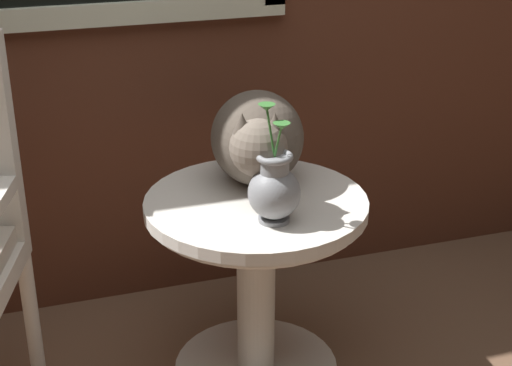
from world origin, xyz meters
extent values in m
cube|color=beige|center=(-0.03, 0.83, 1.03)|extent=(1.02, 0.03, 0.07)
cylinder|color=silver|center=(0.21, 0.27, 0.30)|extent=(0.11, 0.11, 0.53)
cylinder|color=silver|center=(0.21, 0.27, 0.58)|extent=(0.64, 0.64, 0.03)
torus|color=silver|center=(0.21, 0.27, 0.55)|extent=(0.61, 0.61, 0.02)
cylinder|color=silver|center=(-0.44, 0.43, 0.22)|extent=(0.04, 0.04, 0.44)
ellipsoid|color=brown|center=(0.25, 0.39, 0.73)|extent=(0.35, 0.39, 0.27)
sphere|color=#76695D|center=(0.19, 0.20, 0.78)|extent=(0.16, 0.16, 0.16)
cone|color=brown|center=(0.15, 0.21, 0.85)|extent=(0.05, 0.05, 0.05)
cone|color=brown|center=(0.23, 0.19, 0.85)|extent=(0.05, 0.05, 0.05)
cylinder|color=brown|center=(0.32, 0.61, 0.65)|extent=(0.14, 0.30, 0.06)
cylinder|color=gray|center=(0.21, 0.13, 0.60)|extent=(0.08, 0.08, 0.01)
ellipsoid|color=gray|center=(0.21, 0.13, 0.68)|extent=(0.14, 0.14, 0.14)
cylinder|color=gray|center=(0.21, 0.13, 0.76)|extent=(0.08, 0.08, 0.05)
torus|color=gray|center=(0.21, 0.13, 0.78)|extent=(0.10, 0.10, 0.02)
cylinder|color=#387533|center=(0.21, 0.11, 0.83)|extent=(0.01, 0.04, 0.10)
cone|color=#387533|center=(0.22, 0.09, 0.88)|extent=(0.04, 0.04, 0.02)
cylinder|color=#387533|center=(0.20, 0.13, 0.85)|extent=(0.03, 0.01, 0.13)
cone|color=#387533|center=(0.19, 0.13, 0.91)|extent=(0.04, 0.04, 0.02)
camera|label=1|loc=(-0.40, -1.62, 1.53)|focal=54.63mm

